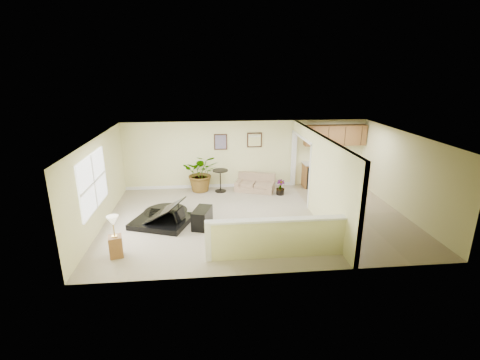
{
  "coord_description": "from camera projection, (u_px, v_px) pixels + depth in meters",
  "views": [
    {
      "loc": [
        -1.47,
        -9.55,
        4.3
      ],
      "look_at": [
        -0.49,
        0.4,
        1.09
      ],
      "focal_mm": 26.0,
      "sensor_mm": 36.0,
      "label": 1
    }
  ],
  "objects": [
    {
      "name": "ceiling",
      "position": [
        259.0,
        136.0,
        9.73
      ],
      "size": [
        9.0,
        6.0,
        0.04
      ],
      "primitive_type": "cube",
      "color": "silver",
      "rests_on": "back_wall"
    },
    {
      "name": "wall_mirror",
      "position": [
        254.0,
        140.0,
        12.79
      ],
      "size": [
        0.55,
        0.04,
        0.55
      ],
      "color": "#341D13",
      "rests_on": "back_wall"
    },
    {
      "name": "left_window",
      "position": [
        93.0,
        182.0,
        9.16
      ],
      "size": [
        0.05,
        2.15,
        1.45
      ],
      "primitive_type": "cube",
      "color": "white",
      "rests_on": "left_wall"
    },
    {
      "name": "piano_bench",
      "position": [
        202.0,
        218.0,
        9.84
      ],
      "size": [
        0.62,
        0.89,
        0.54
      ],
      "primitive_type": "cube",
      "rotation": [
        0.0,
        0.0,
        -0.29
      ],
      "color": "black",
      "rests_on": "floor"
    },
    {
      "name": "accent_table",
      "position": [
        220.0,
        178.0,
        12.61
      ],
      "size": [
        0.56,
        0.56,
        0.82
      ],
      "color": "black",
      "rests_on": "floor"
    },
    {
      "name": "left_wall",
      "position": [
        99.0,
        183.0,
        9.7
      ],
      "size": [
        0.04,
        6.0,
        2.5
      ],
      "primitive_type": "cube",
      "color": "#F0EDA4",
      "rests_on": "floor"
    },
    {
      "name": "wall_art_left",
      "position": [
        221.0,
        142.0,
        12.69
      ],
      "size": [
        0.48,
        0.04,
        0.58
      ],
      "color": "#341D13",
      "rests_on": "back_wall"
    },
    {
      "name": "palm_plant",
      "position": [
        201.0,
        173.0,
        12.63
      ],
      "size": [
        1.31,
        1.16,
        1.39
      ],
      "color": "black",
      "rests_on": "floor"
    },
    {
      "name": "right_wall",
      "position": [
        405.0,
        174.0,
        10.53
      ],
      "size": [
        0.04,
        6.0,
        2.5
      ],
      "primitive_type": "cube",
      "color": "#F0EDA4",
      "rests_on": "floor"
    },
    {
      "name": "small_plant",
      "position": [
        280.0,
        188.0,
        12.38
      ],
      "size": [
        0.31,
        0.31,
        0.55
      ],
      "color": "black",
      "rests_on": "floor"
    },
    {
      "name": "interior_partition",
      "position": [
        315.0,
        175.0,
        10.53
      ],
      "size": [
        0.18,
        5.99,
        2.5
      ],
      "color": "#F0EDA4",
      "rests_on": "floor"
    },
    {
      "name": "lamp_stand",
      "position": [
        115.0,
        240.0,
        8.22
      ],
      "size": [
        0.38,
        0.38,
        1.05
      ],
      "color": "brown",
      "rests_on": "floor"
    },
    {
      "name": "piano",
      "position": [
        160.0,
        202.0,
        10.05
      ],
      "size": [
        2.15,
        2.13,
        1.46
      ],
      "rotation": [
        0.0,
        0.0,
        -0.35
      ],
      "color": "black",
      "rests_on": "floor"
    },
    {
      "name": "kitchen_cabinets",
      "position": [
        331.0,
        164.0,
        13.12
      ],
      "size": [
        2.36,
        0.65,
        2.33
      ],
      "color": "brown",
      "rests_on": "floor"
    },
    {
      "name": "front_wall",
      "position": [
        279.0,
        221.0,
        7.27
      ],
      "size": [
        9.0,
        0.04,
        2.5
      ],
      "primitive_type": "cube",
      "color": "#F0EDA4",
      "rests_on": "floor"
    },
    {
      "name": "kitchen_vinyl",
      "position": [
        358.0,
        214.0,
        10.79
      ],
      "size": [
        2.7,
        6.0,
        0.01
      ],
      "primitive_type": "cube",
      "color": "#9A8968",
      "rests_on": "floor"
    },
    {
      "name": "back_wall",
      "position": [
        246.0,
        154.0,
        12.96
      ],
      "size": [
        9.0,
        0.04,
        2.5
      ],
      "primitive_type": "cube",
      "color": "#F0EDA4",
      "rests_on": "floor"
    },
    {
      "name": "floor",
      "position": [
        257.0,
        218.0,
        10.5
      ],
      "size": [
        9.0,
        9.0,
        0.0
      ],
      "primitive_type": "plane",
      "color": "tan",
      "rests_on": "ground"
    },
    {
      "name": "pony_half_wall",
      "position": [
        275.0,
        237.0,
        8.17
      ],
      "size": [
        3.42,
        0.22,
        1.0
      ],
      "color": "#F0EDA4",
      "rests_on": "floor"
    },
    {
      "name": "loveseat",
      "position": [
        255.0,
        182.0,
        12.82
      ],
      "size": [
        1.65,
        1.24,
        0.79
      ],
      "rotation": [
        0.0,
        0.0,
        -0.36
      ],
      "color": "tan",
      "rests_on": "floor"
    }
  ]
}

